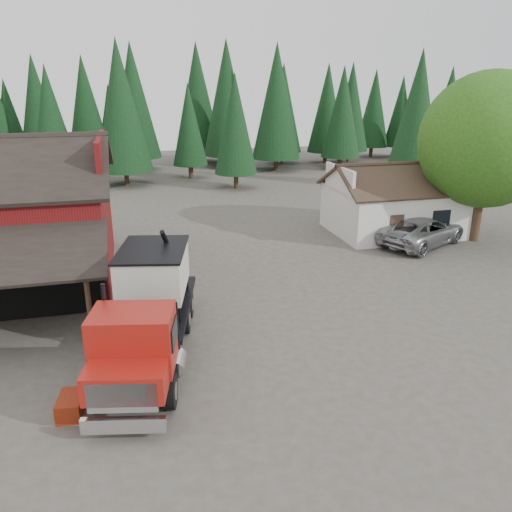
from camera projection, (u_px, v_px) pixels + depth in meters
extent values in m
plane|color=#484239|center=(249.00, 352.00, 18.39)|extent=(120.00, 120.00, 0.00)
cube|color=maroon|center=(101.00, 156.00, 24.41)|extent=(0.25, 7.00, 2.00)
cylinder|color=#382619|center=(90.00, 310.00, 18.54)|extent=(0.20, 0.20, 2.80)
cube|color=silver|center=(394.00, 210.00, 32.84)|extent=(8.00, 6.00, 3.00)
cube|color=#38281E|center=(410.00, 180.00, 30.74)|extent=(8.60, 3.42, 1.80)
cube|color=#38281E|center=(386.00, 172.00, 33.48)|extent=(8.60, 3.42, 1.80)
cube|color=silver|center=(340.00, 179.00, 31.17)|extent=(0.20, 4.20, 1.50)
cube|color=silver|center=(452.00, 173.00, 33.05)|extent=(0.20, 4.20, 1.50)
cube|color=#38281E|center=(396.00, 231.00, 29.89)|extent=(0.90, 0.06, 2.00)
cube|color=black|center=(441.00, 218.00, 30.40)|extent=(1.20, 0.06, 1.00)
cylinder|color=#382619|center=(477.00, 216.00, 31.00)|extent=(0.60, 0.60, 3.20)
sphere|color=#215212|center=(488.00, 140.00, 29.50)|extent=(8.00, 8.00, 8.00)
sphere|color=#215212|center=(459.00, 159.00, 30.34)|extent=(4.40, 4.40, 4.40)
sphere|color=#215212|center=(509.00, 157.00, 29.29)|extent=(4.80, 4.80, 4.80)
cylinder|color=#382619|center=(236.00, 180.00, 47.00)|extent=(0.44, 0.44, 1.60)
cone|color=black|center=(235.00, 124.00, 45.33)|extent=(3.96, 3.96, 9.00)
cylinder|color=#382619|center=(410.00, 180.00, 47.08)|extent=(0.44, 0.44, 1.60)
cone|color=black|center=(417.00, 112.00, 45.09)|extent=(4.84, 4.84, 11.00)
cylinder|color=#382619|center=(127.00, 177.00, 48.31)|extent=(0.44, 0.44, 1.60)
cone|color=black|center=(121.00, 106.00, 46.16)|extent=(5.28, 5.28, 12.00)
cylinder|color=black|center=(99.00, 392.00, 15.02)|extent=(0.58, 1.16, 1.11)
cylinder|color=black|center=(170.00, 391.00, 15.10)|extent=(0.58, 1.16, 1.11)
cylinder|color=black|center=(131.00, 320.00, 19.60)|extent=(0.58, 1.16, 1.11)
cylinder|color=black|center=(185.00, 319.00, 19.67)|extent=(0.58, 1.16, 1.11)
cylinder|color=black|center=(138.00, 305.00, 20.93)|extent=(0.58, 1.16, 1.11)
cylinder|color=black|center=(188.00, 304.00, 21.01)|extent=(0.58, 1.16, 1.11)
cube|color=black|center=(151.00, 330.00, 17.98)|extent=(2.91, 8.72, 0.40)
cube|color=silver|center=(124.00, 425.00, 13.58)|extent=(2.31, 0.66, 0.45)
cube|color=silver|center=(122.00, 398.00, 13.41)|extent=(1.90, 0.50, 0.91)
cube|color=maroon|center=(126.00, 380.00, 13.94)|extent=(2.50, 1.76, 0.86)
cube|color=maroon|center=(134.00, 340.00, 14.99)|extent=(2.73, 2.19, 1.87)
cube|color=black|center=(127.00, 344.00, 14.13)|extent=(2.09, 0.52, 0.91)
cylinder|color=black|center=(105.00, 311.00, 15.63)|extent=(0.17, 0.17, 1.82)
cube|color=black|center=(140.00, 326.00, 15.96)|extent=(2.44, 0.64, 1.62)
cube|color=black|center=(156.00, 306.00, 19.22)|extent=(3.74, 6.26, 0.16)
cube|color=beige|center=(154.00, 270.00, 18.73)|extent=(2.97, 3.74, 1.62)
cone|color=beige|center=(155.00, 295.00, 19.06)|extent=(2.64, 2.64, 0.71)
cube|color=black|center=(152.00, 249.00, 18.46)|extent=(3.09, 3.86, 0.08)
cylinder|color=black|center=(174.00, 260.00, 20.12)|extent=(1.18, 2.07, 3.08)
cube|color=maroon|center=(150.00, 277.00, 21.40)|extent=(0.76, 0.92, 0.45)
cylinder|color=silver|center=(177.00, 363.00, 16.05)|extent=(0.76, 1.11, 0.57)
imported|color=#9C9EA3|center=(422.00, 231.00, 30.37)|extent=(6.95, 5.48, 1.75)
cube|color=maroon|center=(71.00, 406.00, 14.83)|extent=(0.83, 1.18, 0.60)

